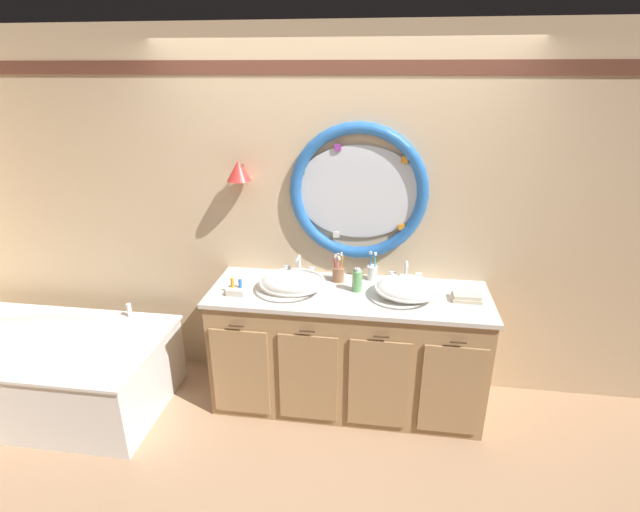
{
  "coord_description": "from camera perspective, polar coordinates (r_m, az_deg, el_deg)",
  "views": [
    {
      "loc": [
        0.35,
        -2.66,
        2.31
      ],
      "look_at": [
        -0.07,
        0.25,
        1.14
      ],
      "focal_mm": 26.47,
      "sensor_mm": 36.0,
      "label": 1
    }
  ],
  "objects": [
    {
      "name": "soap_dispenser",
      "position": [
        3.22,
        4.51,
        -2.97
      ],
      "size": [
        0.07,
        0.07,
        0.18
      ],
      "color": "#6BAD66",
      "rests_on": "vanity_counter"
    },
    {
      "name": "faucet_set_left",
      "position": [
        3.46,
        -2.55,
        -1.4
      ],
      "size": [
        0.24,
        0.13,
        0.16
      ],
      "color": "silver",
      "rests_on": "vanity_counter"
    },
    {
      "name": "back_wall_assembly",
      "position": [
        3.41,
        2.03,
        4.73
      ],
      "size": [
        6.4,
        0.26,
        2.6
      ],
      "color": "#D6B78E",
      "rests_on": "ground_plane"
    },
    {
      "name": "sink_basin_left",
      "position": [
        3.23,
        -3.37,
        -3.15
      ],
      "size": [
        0.45,
        0.45,
        0.13
      ],
      "color": "white",
      "rests_on": "vanity_counter"
    },
    {
      "name": "toothbrush_holder_right",
      "position": [
        3.41,
        6.34,
        -1.91
      ],
      "size": [
        0.08,
        0.08,
        0.22
      ],
      "color": "white",
      "rests_on": "vanity_counter"
    },
    {
      "name": "ground_plane",
      "position": [
        3.54,
        0.52,
        -19.06
      ],
      "size": [
        14.0,
        14.0,
        0.0
      ],
      "primitive_type": "plane",
      "color": "tan"
    },
    {
      "name": "folded_hand_towel",
      "position": [
        3.26,
        17.29,
        -4.75
      ],
      "size": [
        0.19,
        0.12,
        0.05
      ],
      "color": "beige",
      "rests_on": "vanity_counter"
    },
    {
      "name": "sink_basin_right",
      "position": [
        3.18,
        10.44,
        -3.87
      ],
      "size": [
        0.43,
        0.43,
        0.13
      ],
      "color": "white",
      "rests_on": "vanity_counter"
    },
    {
      "name": "faucet_set_right",
      "position": [
        3.42,
        10.31,
        -2.12
      ],
      "size": [
        0.24,
        0.13,
        0.16
      ],
      "color": "silver",
      "rests_on": "vanity_counter"
    },
    {
      "name": "vanity_counter",
      "position": [
        3.45,
        3.32,
        -11.03
      ],
      "size": [
        1.91,
        0.66,
        0.89
      ],
      "color": "tan",
      "rests_on": "ground_plane"
    },
    {
      "name": "toothbrush_holder_left",
      "position": [
        3.37,
        2.23,
        -2.07
      ],
      "size": [
        0.09,
        0.09,
        0.22
      ],
      "color": "#996647",
      "rests_on": "vanity_counter"
    },
    {
      "name": "toiletry_basket",
      "position": [
        3.25,
        -10.03,
        -4.01
      ],
      "size": [
        0.12,
        0.12,
        0.11
      ],
      "color": "beige",
      "rests_on": "vanity_counter"
    },
    {
      "name": "bathtub",
      "position": [
        4.01,
        -30.14,
        -11.23
      ],
      "size": [
        1.7,
        0.95,
        0.65
      ],
      "color": "white",
      "rests_on": "ground_plane"
    }
  ]
}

